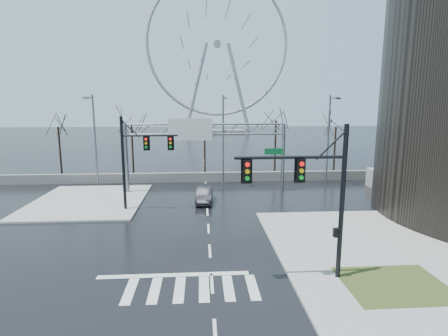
{
  "coord_description": "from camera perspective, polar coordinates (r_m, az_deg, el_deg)",
  "views": [
    {
      "loc": [
        -0.47,
        -20.34,
        8.87
      ],
      "look_at": [
        1.32,
        6.69,
        4.0
      ],
      "focal_mm": 28.0,
      "sensor_mm": 36.0,
      "label": 1
    }
  ],
  "objects": [
    {
      "name": "tree_left",
      "position": [
        44.76,
        -14.85,
        6.14
      ],
      "size": [
        3.75,
        3.75,
        7.5
      ],
      "color": "black",
      "rests_on": "ground"
    },
    {
      "name": "signal_mast_near",
      "position": [
        17.69,
        14.82,
        -3.21
      ],
      "size": [
        5.52,
        0.41,
        8.0
      ],
      "color": "black",
      "rests_on": "ground"
    },
    {
      "name": "streetlight_left",
      "position": [
        40.3,
        -20.49,
        5.3
      ],
      "size": [
        0.5,
        2.55,
        10.0
      ],
      "color": "slate",
      "rests_on": "ground"
    },
    {
      "name": "tree_center",
      "position": [
        44.99,
        -3.19,
        5.46
      ],
      "size": [
        3.25,
        3.25,
        6.5
      ],
      "color": "black",
      "rests_on": "ground"
    },
    {
      "name": "car",
      "position": [
        32.46,
        -3.21,
        -4.44
      ],
      "size": [
        1.69,
        4.19,
        1.35
      ],
      "primitive_type": "imported",
      "rotation": [
        0.0,
        0.0,
        -0.06
      ],
      "color": "black",
      "rests_on": "ground"
    },
    {
      "name": "sidewalk_far",
      "position": [
        35.13,
        -21.18,
        -5.01
      ],
      "size": [
        10.0,
        12.0,
        0.15
      ],
      "primitive_type": "cube",
      "color": "gray",
      "rests_on": "ground"
    },
    {
      "name": "signal_mast_far",
      "position": [
        30.06,
        -14.11,
        2.17
      ],
      "size": [
        4.72,
        0.41,
        8.0
      ],
      "color": "black",
      "rests_on": "ground"
    },
    {
      "name": "sign_gantry",
      "position": [
        35.49,
        -3.62,
        4.2
      ],
      "size": [
        16.36,
        0.4,
        7.6
      ],
      "color": "slate",
      "rests_on": "ground"
    },
    {
      "name": "tree_right",
      "position": [
        44.93,
        8.45,
        6.69
      ],
      "size": [
        3.9,
        3.9,
        7.8
      ],
      "color": "black",
      "rests_on": "ground"
    },
    {
      "name": "sidewalk_right_ext",
      "position": [
        26.19,
        20.36,
        -10.09
      ],
      "size": [
        12.0,
        10.0,
        0.15
      ],
      "primitive_type": "cube",
      "color": "gray",
      "rests_on": "ground"
    },
    {
      "name": "tree_far_right",
      "position": [
        47.78,
        17.76,
        5.56
      ],
      "size": [
        3.4,
        3.4,
        6.8
      ],
      "color": "black",
      "rests_on": "ground"
    },
    {
      "name": "ferris_wheel",
      "position": [
        116.75,
        -1.11,
        18.69
      ],
      "size": [
        45.0,
        6.0,
        50.91
      ],
      "color": "gray",
      "rests_on": "ground"
    },
    {
      "name": "streetlight_right",
      "position": [
        41.24,
        16.85,
        5.61
      ],
      "size": [
        0.5,
        2.55,
        10.0
      ],
      "color": "slate",
      "rests_on": "ground"
    },
    {
      "name": "grass_strip",
      "position": [
        20.02,
        26.1,
        -16.71
      ],
      "size": [
        5.0,
        4.0,
        0.02
      ],
      "primitive_type": "cube",
      "color": "#293917",
      "rests_on": "sidewalk_near"
    },
    {
      "name": "barrier_wall",
      "position": [
        41.19,
        -3.06,
        -1.48
      ],
      "size": [
        52.0,
        0.5,
        1.1
      ],
      "primitive_type": "cube",
      "color": "slate",
      "rests_on": "ground"
    },
    {
      "name": "tree_far_left",
      "position": [
        47.79,
        -25.41,
        5.26
      ],
      "size": [
        3.5,
        3.5,
        7.0
      ],
      "color": "black",
      "rests_on": "ground"
    },
    {
      "name": "ground",
      "position": [
        22.19,
        -2.33,
        -13.37
      ],
      "size": [
        260.0,
        260.0,
        0.0
      ],
      "primitive_type": "plane",
      "color": "black",
      "rests_on": "ground"
    },
    {
      "name": "streetlight_mid",
      "position": [
        38.69,
        -0.12,
        5.77
      ],
      "size": [
        0.5,
        2.55,
        10.0
      ],
      "color": "slate",
      "rests_on": "ground"
    }
  ]
}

